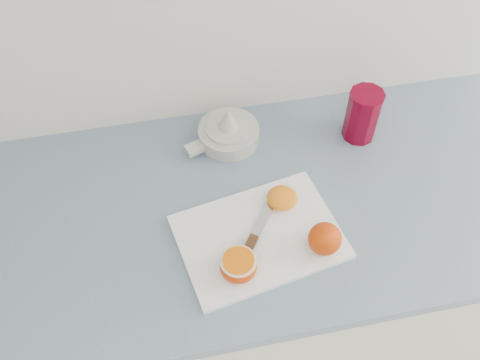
{
  "coord_description": "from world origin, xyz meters",
  "views": [
    {
      "loc": [
        -0.05,
        1.02,
        1.87
      ],
      "look_at": [
        0.09,
        1.71,
        0.96
      ],
      "focal_mm": 40.0,
      "sensor_mm": 36.0,
      "label": 1
    }
  ],
  "objects_px": {
    "half_orange": "(238,266)",
    "red_tumbler": "(362,117)",
    "citrus_juicer": "(228,132)",
    "counter": "(269,286)",
    "cutting_board": "(259,237)"
  },
  "relations": [
    {
      "from": "citrus_juicer",
      "to": "half_orange",
      "type": "bearing_deg",
      "value": -97.43
    },
    {
      "from": "counter",
      "to": "half_orange",
      "type": "distance_m",
      "value": 0.52
    },
    {
      "from": "red_tumbler",
      "to": "citrus_juicer",
      "type": "bearing_deg",
      "value": 171.57
    },
    {
      "from": "half_orange",
      "to": "red_tumbler",
      "type": "relative_size",
      "value": 0.55
    },
    {
      "from": "counter",
      "to": "cutting_board",
      "type": "height_order",
      "value": "cutting_board"
    },
    {
      "from": "cutting_board",
      "to": "half_orange",
      "type": "relative_size",
      "value": 4.47
    },
    {
      "from": "counter",
      "to": "red_tumbler",
      "type": "distance_m",
      "value": 0.58
    },
    {
      "from": "cutting_board",
      "to": "red_tumbler",
      "type": "xyz_separation_m",
      "value": [
        0.31,
        0.25,
        0.06
      ]
    },
    {
      "from": "counter",
      "to": "red_tumbler",
      "type": "relative_size",
      "value": 19.4
    },
    {
      "from": "cutting_board",
      "to": "red_tumbler",
      "type": "height_order",
      "value": "red_tumbler"
    },
    {
      "from": "half_orange",
      "to": "counter",
      "type": "bearing_deg",
      "value": 54.34
    },
    {
      "from": "cutting_board",
      "to": "half_orange",
      "type": "distance_m",
      "value": 0.1
    },
    {
      "from": "cutting_board",
      "to": "citrus_juicer",
      "type": "xyz_separation_m",
      "value": [
        -0.01,
        0.29,
        0.02
      ]
    },
    {
      "from": "counter",
      "to": "citrus_juicer",
      "type": "height_order",
      "value": "citrus_juicer"
    },
    {
      "from": "half_orange",
      "to": "red_tumbler",
      "type": "bearing_deg",
      "value": 41.19
    }
  ]
}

